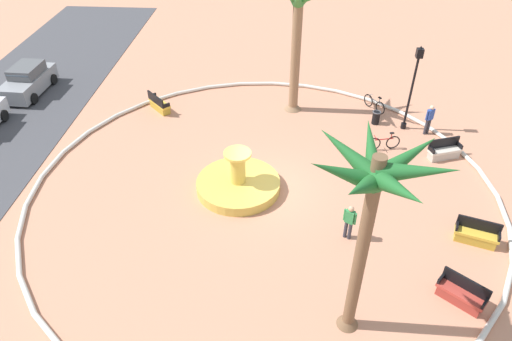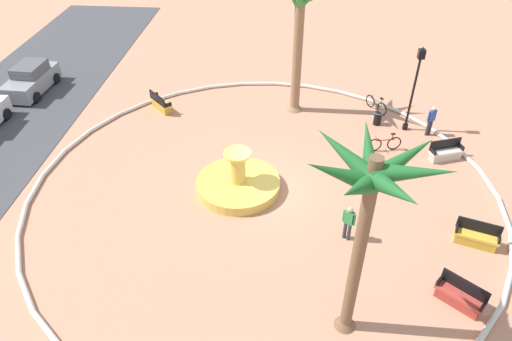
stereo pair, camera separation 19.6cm
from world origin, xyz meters
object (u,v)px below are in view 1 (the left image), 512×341
at_px(person_cyclist_helmet, 429,118).
at_px(parked_car_third, 28,81).
at_px(trash_bin, 376,117).
at_px(bench_north, 476,235).
at_px(palm_tree_by_curb, 373,194).
at_px(bicycle_red_frame, 383,143).
at_px(bench_southeast, 159,105).
at_px(fountain, 238,184).
at_px(bicycle_by_lamppost, 374,104).
at_px(bench_east, 461,295).
at_px(bench_west, 444,152).
at_px(person_pedestrian_stroll, 349,221).
at_px(lamppost, 413,82).
at_px(palm_tree_near_fountain, 298,18).

bearing_deg(person_cyclist_helmet, parked_car_third, 82.35).
xyz_separation_m(trash_bin, parked_car_third, (2.19, 20.07, 0.39)).
distance_m(bench_north, person_cyclist_helmet, 7.82).
bearing_deg(palm_tree_by_curb, bicycle_red_frame, -14.44).
bearing_deg(palm_tree_by_curb, parked_car_third, 49.57).
relative_size(bench_southeast, person_cyclist_helmet, 0.91).
bearing_deg(fountain, bicycle_by_lamppost, -42.59).
height_order(bicycle_by_lamppost, parked_car_third, parked_car_third).
bearing_deg(bench_east, palm_tree_by_curb, 106.78).
xyz_separation_m(palm_tree_by_curb, person_cyclist_helmet, (11.85, -5.10, -4.60)).
relative_size(palm_tree_by_curb, bicycle_by_lamppost, 4.70).
distance_m(bench_southeast, person_cyclist_helmet, 14.48).
distance_m(fountain, bicycle_red_frame, 7.71).
height_order(trash_bin, person_cyclist_helmet, person_cyclist_helmet).
xyz_separation_m(bench_west, bicycle_by_lamppost, (4.48, 2.72, 0.04)).
relative_size(bench_north, person_pedestrian_stroll, 1.04).
bearing_deg(palm_tree_by_curb, lamppost, -18.12).
distance_m(palm_tree_by_curb, parked_car_third, 23.43).
xyz_separation_m(palm_tree_near_fountain, bench_east, (-12.79, -5.67, -4.85)).
bearing_deg(bicycle_by_lamppost, trash_bin, 175.84).
height_order(palm_tree_near_fountain, bench_east, palm_tree_near_fountain).
relative_size(palm_tree_near_fountain, trash_bin, 9.58).
bearing_deg(bicycle_by_lamppost, fountain, 137.41).
relative_size(bench_southeast, parked_car_third, 0.37).
distance_m(trash_bin, parked_car_third, 20.20).
relative_size(fountain, bench_southeast, 2.45).
bearing_deg(trash_bin, bicycle_red_frame, -179.38).
relative_size(lamppost, trash_bin, 6.25).
xyz_separation_m(bench_north, parked_car_third, (10.82, 22.69, 0.43)).
height_order(bench_southeast, bicycle_red_frame, bench_southeast).
height_order(bicycle_red_frame, person_cyclist_helmet, person_cyclist_helmet).
distance_m(lamppost, bicycle_red_frame, 3.39).
height_order(bench_east, person_pedestrian_stroll, person_pedestrian_stroll).
bearing_deg(person_cyclist_helmet, fountain, 119.19).
height_order(bench_east, parked_car_third, parked_car_third).
bearing_deg(parked_car_third, bench_west, -102.74).
bearing_deg(parked_car_third, person_cyclist_helmet, -97.65).
bearing_deg(bench_southeast, bicycle_by_lamppost, -85.87).
distance_m(fountain, trash_bin, 9.10).
distance_m(bench_west, bicycle_red_frame, 2.85).
height_order(bench_west, lamppost, lamppost).
bearing_deg(bench_north, bench_southeast, 57.49).
relative_size(palm_tree_near_fountain, lamppost, 1.53).
bearing_deg(bench_southeast, bench_west, -103.77).
bearing_deg(lamppost, bench_west, -151.71).
bearing_deg(bench_west, fountain, 107.55).
bearing_deg(palm_tree_by_curb, bench_southeast, 34.93).
bearing_deg(parked_car_third, bicycle_red_frame, -103.02).
xyz_separation_m(bench_north, bicycle_by_lamppost, (10.12, 2.51, 0.04)).
distance_m(fountain, person_cyclist_helmet, 10.67).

